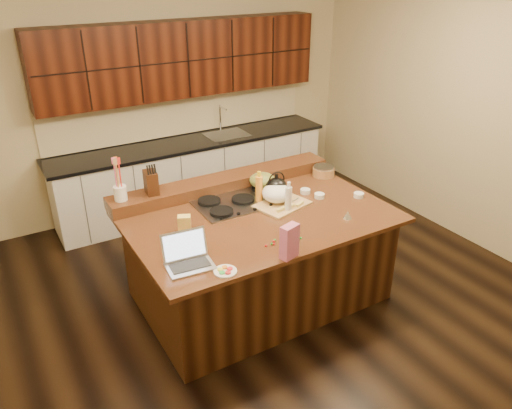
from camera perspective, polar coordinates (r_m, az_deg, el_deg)
room at (r=4.45m, az=0.33°, el=3.80°), size 5.52×5.02×2.72m
island at (r=4.85m, az=0.30°, el=-5.90°), size 2.40×1.60×0.92m
back_ledge at (r=5.16m, az=-3.69°, el=2.56°), size 2.40×0.30×0.12m
cooktop at (r=4.85m, az=-1.50°, el=0.44°), size 0.92×0.52×0.05m
back_counter at (r=6.57m, az=-7.50°, el=7.72°), size 3.70×0.66×2.40m
kettle at (r=4.84m, az=2.33°, el=1.99°), size 0.28×0.28×0.19m
green_bowl at (r=5.05m, az=0.73°, el=2.80°), size 0.33×0.33×0.15m
laptop at (r=3.91m, az=-7.85°, el=-5.89°), size 0.38×0.32×0.25m
oil_bottle at (r=4.80m, az=0.34°, el=1.74°), size 0.07×0.07×0.27m
vinegar_bottle at (r=4.63m, az=3.72°, el=0.59°), size 0.08×0.08×0.25m
wooden_tray at (r=4.79m, az=2.54°, el=1.01°), size 0.56×0.47×0.20m
ramekin_a at (r=5.05m, az=11.66°, el=1.07°), size 0.12×0.12×0.04m
ramekin_b at (r=5.06m, az=5.65°, el=1.52°), size 0.12×0.12×0.04m
ramekin_c at (r=4.98m, az=7.26°, el=1.00°), size 0.13×0.13×0.04m
strainer_bowl at (r=5.49m, az=7.71°, el=3.73°), size 0.26×0.26×0.09m
kitchen_timer at (r=4.62m, az=10.43°, el=-1.15°), size 0.10×0.10×0.07m
pink_bag at (r=3.92m, az=3.84°, el=-4.24°), size 0.17×0.12×0.28m
candy_plate at (r=3.81m, az=-3.54°, el=-7.63°), size 0.24×0.24×0.01m
package_box at (r=4.34m, az=-8.18°, el=-2.22°), size 0.13×0.12×0.15m
utensil_crock at (r=4.76m, az=-15.24°, el=1.26°), size 0.13×0.13×0.14m
knife_block at (r=4.82m, az=-11.91°, el=2.48°), size 0.13×0.19×0.22m
gumdrop_0 at (r=4.12m, az=1.15°, el=-4.73°), size 0.02×0.02×0.02m
gumdrop_1 at (r=4.32m, az=3.80°, el=-3.22°), size 0.02×0.02×0.02m
gumdrop_2 at (r=4.28m, az=4.43°, el=-3.51°), size 0.02×0.02×0.02m
gumdrop_3 at (r=4.15m, az=1.80°, el=-4.51°), size 0.02×0.02×0.02m
gumdrop_4 at (r=4.18m, az=2.05°, el=-4.22°), size 0.02×0.02×0.02m
gumdrop_5 at (r=4.20m, az=2.15°, el=-4.09°), size 0.02×0.02×0.02m
gumdrop_6 at (r=4.14m, az=2.06°, el=-4.52°), size 0.02×0.02×0.02m
gumdrop_7 at (r=4.10m, az=2.95°, el=-4.92°), size 0.02×0.02×0.02m
gumdrop_8 at (r=4.27m, az=3.51°, el=-3.58°), size 0.02×0.02×0.02m
gumdrop_9 at (r=4.24m, az=5.13°, el=-3.84°), size 0.02×0.02×0.02m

